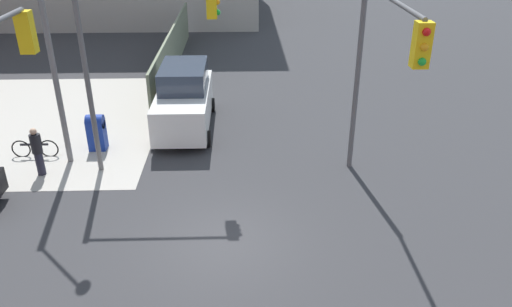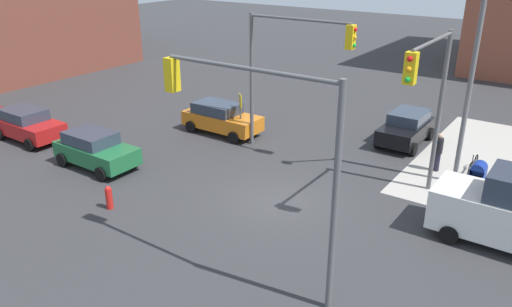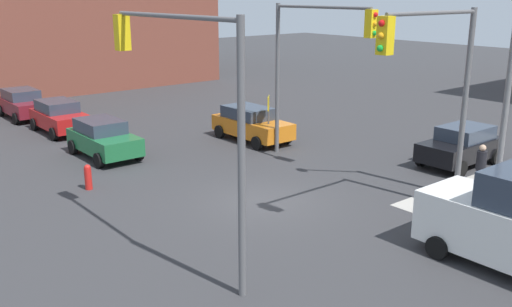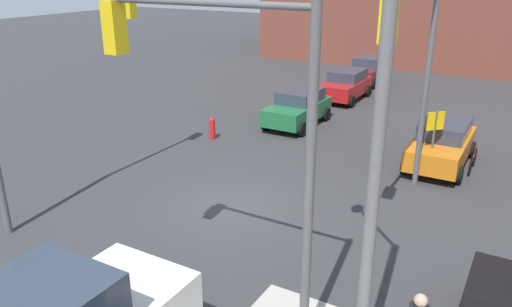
# 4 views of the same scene
# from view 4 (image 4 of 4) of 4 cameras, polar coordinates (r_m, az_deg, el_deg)

# --- Properties ---
(ground_plane) EXTENTS (120.00, 120.00, 0.00)m
(ground_plane) POSITION_cam_4_polar(r_m,az_deg,el_deg) (15.56, -2.74, -5.98)
(ground_plane) COLOR #333335
(traffic_signal_nw_corner) EXTENTS (5.39, 0.36, 6.50)m
(traffic_signal_nw_corner) POSITION_cam_4_polar(r_m,az_deg,el_deg) (14.64, 17.72, 10.48)
(traffic_signal_nw_corner) COLOR #59595B
(traffic_signal_nw_corner) RESTS_ON ground
(traffic_signal_se_corner) EXTENTS (5.80, 0.36, 6.50)m
(traffic_signal_se_corner) POSITION_cam_4_polar(r_m,az_deg,el_deg) (15.49, -22.28, 10.53)
(traffic_signal_se_corner) COLOR #59595B
(traffic_signal_se_corner) RESTS_ON ground
(traffic_signal_ne_corner) EXTENTS (0.36, 4.57, 6.50)m
(traffic_signal_ne_corner) POSITION_cam_4_polar(r_m,az_deg,el_deg) (8.95, -3.65, 5.11)
(traffic_signal_ne_corner) COLOR #59595B
(traffic_signal_ne_corner) RESTS_ON ground
(street_lamp_corner) EXTENTS (2.14, 1.92, 8.00)m
(street_lamp_corner) POSITION_cam_4_polar(r_m,az_deg,el_deg) (7.40, 12.52, 2.34)
(street_lamp_corner) COLOR slate
(street_lamp_corner) RESTS_ON ground
(warning_sign_two_way) EXTENTS (0.48, 0.48, 2.40)m
(warning_sign_two_way) POSITION_cam_4_polar(r_m,az_deg,el_deg) (18.10, 19.69, 2.28)
(warning_sign_two_way) COLOR #4C4C4C
(warning_sign_two_way) RESTS_ON ground
(fire_hydrant) EXTENTS (0.26, 0.26, 0.94)m
(fire_hydrant) POSITION_cam_4_polar(r_m,az_deg,el_deg) (21.42, -5.03, 2.93)
(fire_hydrant) COLOR red
(fire_hydrant) RESTS_ON ground
(hatchback_orange) EXTENTS (4.26, 2.02, 1.62)m
(hatchback_orange) POSITION_cam_4_polar(r_m,az_deg,el_deg) (19.64, 20.49, 1.11)
(hatchback_orange) COLOR orange
(hatchback_orange) RESTS_ON ground
(hatchback_red) EXTENTS (3.99, 2.02, 1.62)m
(hatchback_red) POSITION_cam_4_polar(r_m,az_deg,el_deg) (28.22, 10.20, 7.76)
(hatchback_red) COLOR #B21919
(hatchback_red) RESTS_ON ground
(sedan_maroon) EXTENTS (4.03, 2.02, 1.62)m
(sedan_maroon) POSITION_cam_4_polar(r_m,az_deg,el_deg) (32.72, 12.66, 9.34)
(sedan_maroon) COLOR maroon
(sedan_maroon) RESTS_ON ground
(sedan_green) EXTENTS (3.97, 2.02, 1.62)m
(sedan_green) POSITION_cam_4_polar(r_m,az_deg,el_deg) (23.24, 4.82, 5.27)
(sedan_green) COLOR #1E6638
(sedan_green) RESTS_ON ground
(bicycle_at_crosswalk) EXTENTS (1.75, 0.05, 0.97)m
(bicycle_at_crosswalk) POSITION_cam_4_polar(r_m,az_deg,el_deg) (19.68, 23.53, -0.81)
(bicycle_at_crosswalk) COLOR black
(bicycle_at_crosswalk) RESTS_ON ground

